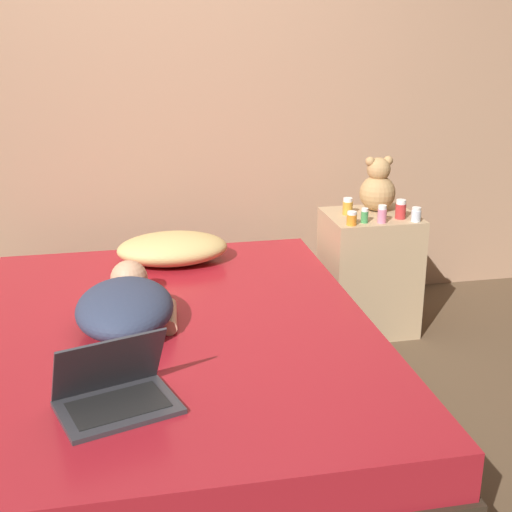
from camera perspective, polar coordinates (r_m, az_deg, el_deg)
name	(u,v)px	position (r m, az deg, el deg)	size (l,w,h in m)	color
ground_plane	(178,425)	(2.99, -6.24, -13.32)	(12.00, 12.00, 0.00)	brown
wall_back	(145,71)	(3.83, -8.89, 14.44)	(8.00, 0.06, 2.60)	tan
bed	(176,378)	(2.88, -6.40, -9.69)	(1.57, 2.04, 0.44)	#2D2319
nightstand	(369,272)	(3.73, 8.99, -1.31)	(0.45, 0.39, 0.62)	tan
pillow	(173,248)	(3.46, -6.69, 0.61)	(0.53, 0.36, 0.14)	tan
person_lying	(126,305)	(2.80, -10.34, -3.85)	(0.41, 0.68, 0.17)	#2D3851
laptop	(115,391)	(2.27, -11.24, -10.55)	(0.41, 0.34, 0.23)	#333338
teddy_bear	(378,187)	(3.69, 9.71, 5.44)	(0.18, 0.18, 0.28)	tan
bottle_green	(365,216)	(3.49, 8.68, 3.21)	(0.04, 0.04, 0.07)	#3D8E4C
bottle_clear	(416,215)	(3.55, 12.69, 3.25)	(0.05, 0.05, 0.07)	silver
bottle_pink	(382,214)	(3.50, 10.05, 3.31)	(0.04, 0.04, 0.09)	pink
bottle_orange	(352,218)	(3.44, 7.67, 3.00)	(0.05, 0.05, 0.07)	orange
bottle_amber	(348,206)	(3.61, 7.34, 3.95)	(0.05, 0.05, 0.09)	gold
bottle_red	(401,209)	(3.59, 11.50, 3.67)	(0.05, 0.05, 0.10)	#B72D2D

